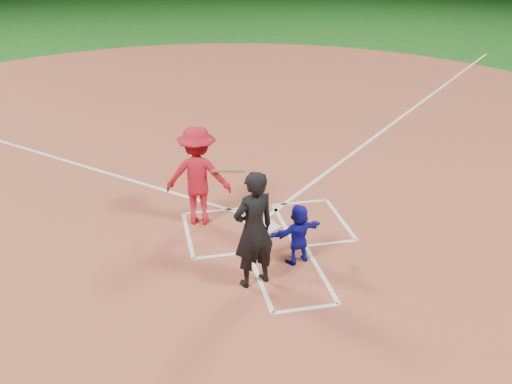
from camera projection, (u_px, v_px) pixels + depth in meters
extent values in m
plane|color=#144E13|center=(266.00, 227.00, 11.56)|extent=(120.00, 120.00, 0.00)
cylinder|color=#994732|center=(220.00, 132.00, 16.87)|extent=(28.00, 28.00, 0.01)
cylinder|color=silver|center=(266.00, 226.00, 11.55)|extent=(0.60, 0.60, 0.02)
imported|color=#1618B7|center=(298.00, 234.00, 10.13)|extent=(1.10, 0.63, 1.13)
imported|color=black|center=(254.00, 230.00, 9.31)|extent=(0.87, 0.72, 2.06)
cube|color=white|center=(212.00, 211.00, 12.18)|extent=(1.22, 0.08, 0.01)
cube|color=white|center=(226.00, 255.00, 10.56)|extent=(1.22, 0.08, 0.01)
cube|color=white|center=(248.00, 228.00, 11.49)|extent=(0.08, 1.83, 0.01)
cube|color=white|center=(188.00, 235.00, 11.25)|extent=(0.08, 1.83, 0.01)
cube|color=white|center=(300.00, 202.00, 12.55)|extent=(1.22, 0.08, 0.01)
cube|color=white|center=(327.00, 244.00, 10.94)|extent=(1.22, 0.08, 0.01)
cube|color=white|center=(284.00, 225.00, 11.63)|extent=(0.08, 1.83, 0.01)
cube|color=white|center=(341.00, 219.00, 11.86)|extent=(0.08, 1.83, 0.01)
cube|color=white|center=(258.00, 275.00, 9.95)|extent=(0.08, 2.20, 0.01)
cube|color=white|center=(318.00, 268.00, 10.16)|extent=(0.08, 2.20, 0.01)
cube|color=white|center=(306.00, 309.00, 9.08)|extent=(1.10, 0.08, 0.01)
cube|color=white|center=(419.00, 104.00, 19.44)|extent=(14.21, 14.21, 0.01)
imported|color=#B21322|center=(198.00, 176.00, 11.34)|extent=(1.47, 1.07, 2.04)
cylinder|color=olive|center=(229.00, 171.00, 11.27)|extent=(0.78, 0.44, 0.28)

